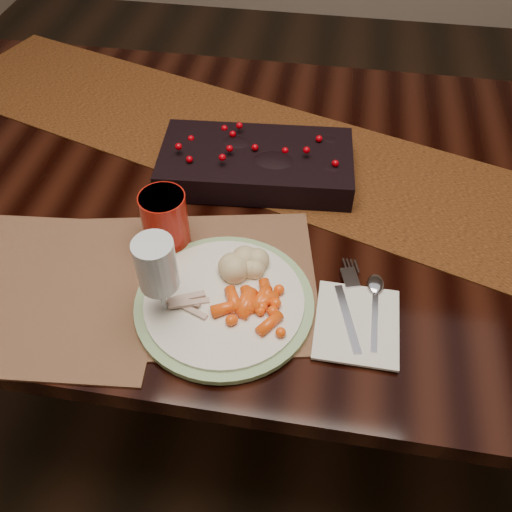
% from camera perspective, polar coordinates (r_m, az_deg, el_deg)
% --- Properties ---
extents(floor, '(5.00, 5.00, 0.00)m').
position_cam_1_polar(floor, '(1.70, 1.88, -12.28)').
color(floor, black).
rests_on(floor, ground).
extents(dining_table, '(1.80, 1.00, 0.75)m').
position_cam_1_polar(dining_table, '(1.38, 2.26, -4.56)').
color(dining_table, black).
rests_on(dining_table, floor).
extents(table_runner, '(1.68, 0.84, 0.00)m').
position_cam_1_polar(table_runner, '(1.20, 1.15, 11.15)').
color(table_runner, black).
rests_on(table_runner, dining_table).
extents(centerpiece, '(0.40, 0.23, 0.08)m').
position_cam_1_polar(centerpiece, '(1.11, 0.02, 10.09)').
color(centerpiece, black).
rests_on(centerpiece, table_runner).
extents(placemat_main, '(0.49, 0.40, 0.00)m').
position_cam_1_polar(placemat_main, '(0.94, -7.01, -2.61)').
color(placemat_main, '#9B6441').
rests_on(placemat_main, dining_table).
extents(placemat_second, '(0.50, 0.39, 0.00)m').
position_cam_1_polar(placemat_second, '(1.00, -23.05, -3.19)').
color(placemat_second, brown).
rests_on(placemat_second, dining_table).
extents(dinner_plate, '(0.31, 0.31, 0.02)m').
position_cam_1_polar(dinner_plate, '(0.89, -3.35, -4.87)').
color(dinner_plate, white).
rests_on(dinner_plate, placemat_main).
extents(baby_carrots, '(0.10, 0.09, 0.02)m').
position_cam_1_polar(baby_carrots, '(0.87, -0.19, -5.30)').
color(baby_carrots, '#FF500F').
rests_on(baby_carrots, dinner_plate).
extents(mashed_potatoes, '(0.10, 0.09, 0.05)m').
position_cam_1_polar(mashed_potatoes, '(0.91, -1.65, -0.80)').
color(mashed_potatoes, '#EFD680').
rests_on(mashed_potatoes, dinner_plate).
extents(turkey_shreds, '(0.09, 0.08, 0.02)m').
position_cam_1_polar(turkey_shreds, '(0.88, -6.97, -4.81)').
color(turkey_shreds, tan).
rests_on(turkey_shreds, dinner_plate).
extents(napkin, '(0.13, 0.16, 0.01)m').
position_cam_1_polar(napkin, '(0.89, 10.58, -7.01)').
color(napkin, silver).
rests_on(napkin, placemat_main).
extents(fork, '(0.07, 0.17, 0.00)m').
position_cam_1_polar(fork, '(0.90, 9.68, -5.36)').
color(fork, '#B9B9C4').
rests_on(fork, napkin).
extents(spoon, '(0.03, 0.14, 0.00)m').
position_cam_1_polar(spoon, '(0.90, 12.40, -5.53)').
color(spoon, white).
rests_on(spoon, napkin).
extents(red_cup, '(0.09, 0.09, 0.11)m').
position_cam_1_polar(red_cup, '(0.96, -9.54, 3.70)').
color(red_cup, '#A1160C').
rests_on(red_cup, placemat_main).
extents(wine_glass, '(0.07, 0.07, 0.17)m').
position_cam_1_polar(wine_glass, '(0.84, -10.09, -2.76)').
color(wine_glass, silver).
rests_on(wine_glass, dining_table).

